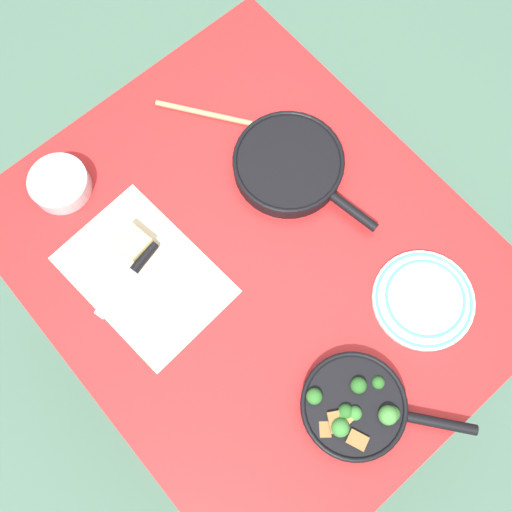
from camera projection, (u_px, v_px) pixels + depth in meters
ground_plane at (256, 316)px, 2.13m from camera, size 14.00×14.00×0.00m
dining_table_red at (256, 267)px, 1.48m from camera, size 1.21×1.00×0.76m
skillet_broccoli at (355, 408)px, 1.27m from camera, size 0.34×0.30×0.07m
skillet_eggs at (289, 165)px, 1.45m from camera, size 0.42×0.28×0.05m
wooden_spoon at (247, 122)px, 1.50m from camera, size 0.35×0.26×0.02m
parchment_sheet at (144, 275)px, 1.39m from camera, size 0.42×0.31×0.00m
grater_knife at (136, 269)px, 1.38m from camera, size 0.08×0.22×0.02m
cheese_block at (132, 242)px, 1.39m from camera, size 0.08×0.08×0.04m
dinner_plate_stack at (424, 299)px, 1.36m from camera, size 0.25×0.25×0.03m
prep_bowl_steel at (60, 184)px, 1.43m from camera, size 0.15×0.15×0.05m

